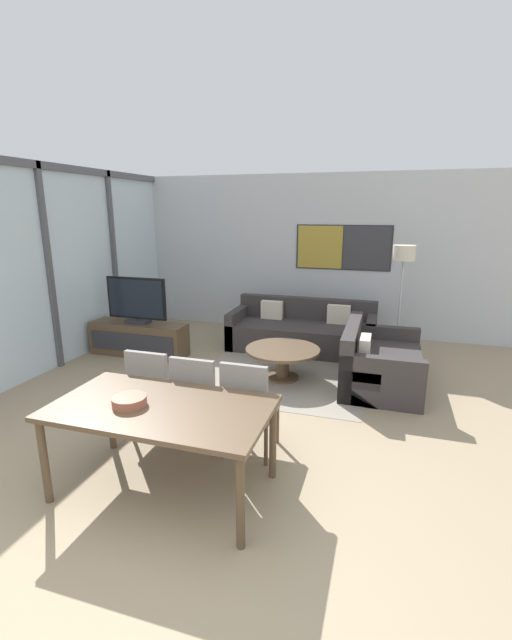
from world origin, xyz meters
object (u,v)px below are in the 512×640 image
television (136,301)px  coffee_table (283,356)px  dining_table (162,414)px  dining_chair_left (155,389)px  sofa_main (303,332)px  floor_lamp (403,263)px  sofa_side (376,365)px  tv_console (139,339)px  dining_chair_centre (199,397)px  dining_chair_right (248,403)px  fruit_bowl (129,400)px

television → coffee_table: television is taller
dining_table → dining_chair_left: dining_chair_left is taller
sofa_main → floor_lamp: 1.86m
television → coffee_table: size_ratio=0.99×
television → floor_lamp: floor_lamp is taller
sofa_side → tv_console: bearing=88.1°
television → dining_chair_centre: (2.01, -2.17, -0.34)m
dining_chair_left → dining_table: bearing=-55.8°
sofa_main → dining_chair_left: size_ratio=2.48×
sofa_side → dining_table: 3.15m
dining_chair_centre → coffee_table: bearing=79.7°
dining_chair_left → dining_chair_right: bearing=-2.3°
tv_console → sofa_side: 3.54m
coffee_table → dining_chair_centre: dining_chair_centre is taller
dining_chair_left → fruit_bowl: size_ratio=3.47×
dining_table → dining_chair_right: bearing=54.3°
dining_table → dining_chair_centre: 0.69m
dining_chair_centre → fruit_bowl: 0.82m
sofa_main → sofa_side: bearing=-45.1°
television → floor_lamp: size_ratio=0.58×
sofa_side → floor_lamp: 1.73m
sofa_side → dining_chair_right: (-1.05, -2.05, 0.25)m
tv_console → fruit_bowl: 3.45m
sofa_main → dining_chair_right: dining_chair_right is taller
fruit_bowl → dining_chair_centre: bearing=72.8°
dining_chair_left → dining_chair_centre: bearing=-4.7°
fruit_bowl → sofa_main: bearing=81.8°
dining_chair_right → fruit_bowl: size_ratio=3.47×
dining_chair_centre → dining_chair_left: bearing=175.3°
dining_table → sofa_main: bearing=85.0°
sofa_side → dining_chair_left: dining_chair_left is taller
sofa_main → dining_table: size_ratio=1.35×
tv_console → dining_chair_left: dining_chair_left is taller
tv_console → floor_lamp: floor_lamp is taller
television → dining_chair_right: (2.49, -2.17, -0.34)m
dining_chair_right → floor_lamp: 3.67m
dining_table → fruit_bowl: bearing=-162.6°
television → dining_chair_left: (1.53, -2.13, -0.34)m
fruit_bowl → dining_chair_right: bearing=46.2°
coffee_table → dining_chair_right: size_ratio=1.06×
sofa_main → dining_table: bearing=-95.0°
sofa_main → coffee_table: size_ratio=2.33×
sofa_side → dining_table: size_ratio=0.89×
television → dining_chair_centre: television is taller
sofa_main → dining_chair_centre: 3.27m
coffee_table → floor_lamp: floor_lamp is taller
dining_chair_left → fruit_bowl: bearing=-72.1°
sofa_side → floor_lamp: bearing=-12.1°
coffee_table → fruit_bowl: size_ratio=3.70×
fruit_bowl → floor_lamp: 4.57m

